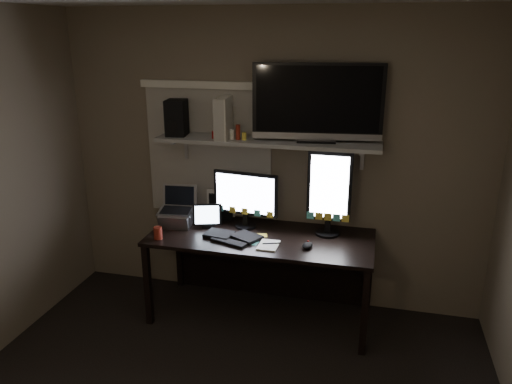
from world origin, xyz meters
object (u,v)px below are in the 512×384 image
(keyboard, at_px, (233,236))
(mouse, at_px, (307,245))
(speaker, at_px, (177,118))
(laptop, at_px, (176,208))
(cup, at_px, (158,233))
(desk, at_px, (264,250))
(tablet, at_px, (208,216))
(game_console, at_px, (224,118))
(monitor_landscape, at_px, (245,200))
(tv, at_px, (318,103))
(monitor_portrait, at_px, (329,193))

(keyboard, height_order, mouse, mouse)
(speaker, bearing_deg, laptop, -92.79)
(laptop, bearing_deg, cup, -102.57)
(desk, relative_size, keyboard, 3.93)
(mouse, distance_m, cup, 1.18)
(laptop, bearing_deg, keyboard, -18.95)
(tablet, relative_size, game_console, 0.72)
(monitor_landscape, bearing_deg, speaker, -176.08)
(monitor_landscape, height_order, tv, tv)
(cup, distance_m, speaker, 0.95)
(game_console, bearing_deg, keyboard, -66.89)
(speaker, bearing_deg, cup, -100.83)
(mouse, height_order, tablet, tablet)
(tablet, distance_m, tv, 1.29)
(monitor_portrait, relative_size, cup, 7.17)
(mouse, bearing_deg, speaker, 173.35)
(tv, bearing_deg, speaker, 175.23)
(monitor_landscape, xyz_separation_m, cup, (-0.61, -0.41, -0.20))
(monitor_landscape, bearing_deg, tablet, -156.99)
(speaker, bearing_deg, desk, -12.76)
(keyboard, distance_m, speaker, 1.07)
(monitor_portrait, relative_size, tablet, 2.94)
(game_console, bearing_deg, mouse, -27.40)
(monitor_landscape, height_order, game_console, game_console)
(tv, xyz_separation_m, speaker, (-1.15, -0.04, -0.15))
(tablet, height_order, speaker, speaker)
(desk, height_order, monitor_portrait, monitor_portrait)
(monitor_portrait, bearing_deg, monitor_landscape, -178.64)
(desk, relative_size, speaker, 6.16)
(monitor_landscape, height_order, tablet, monitor_landscape)
(speaker, bearing_deg, mouse, -23.74)
(monitor_portrait, relative_size, keyboard, 1.53)
(laptop, height_order, cup, laptop)
(monitor_landscape, relative_size, mouse, 4.84)
(mouse, relative_size, tv, 0.11)
(mouse, distance_m, tv, 1.09)
(tv, bearing_deg, cup, -164.52)
(laptop, distance_m, speaker, 0.75)
(laptop, relative_size, speaker, 1.12)
(monitor_landscape, relative_size, tablet, 2.33)
(keyboard, relative_size, mouse, 3.98)
(monitor_landscape, relative_size, laptop, 1.71)
(keyboard, bearing_deg, desk, 62.80)
(tablet, height_order, laptop, laptop)
(keyboard, xyz_separation_m, cup, (-0.57, -0.17, 0.04))
(mouse, relative_size, speaker, 0.39)
(monitor_landscape, xyz_separation_m, game_console, (-0.18, 0.02, 0.67))
(tablet, bearing_deg, cup, -151.67)
(mouse, bearing_deg, tv, 100.44)
(monitor_landscape, distance_m, monitor_portrait, 0.69)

